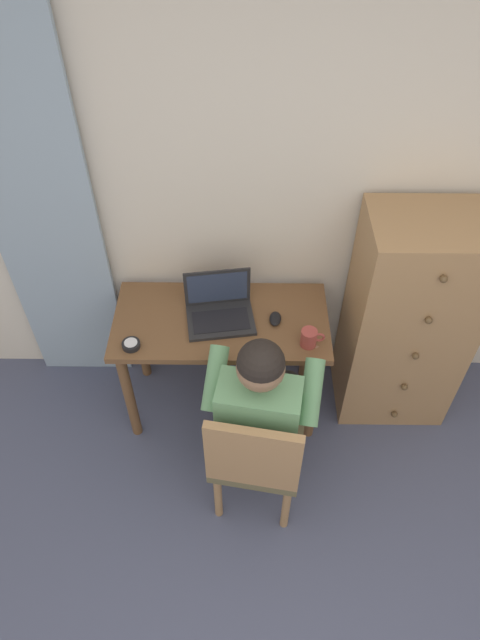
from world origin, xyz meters
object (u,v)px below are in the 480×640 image
Objects in this scene: desk at (221,335)px; computer_mouse at (275,319)px; person_seated at (262,402)px; desk_clock at (131,345)px; laptop at (219,309)px; coffee_mug at (309,338)px; chair at (256,456)px; dresser at (406,322)px.

desk is 0.31m from computer_mouse.
person_seated is 13.21× the size of desk_clock.
person_seated reaches higher than laptop.
person_seated is 0.40m from coffee_mug.
desk_clock is at bearing -178.41° from coffee_mug.
computer_mouse is at bearing 135.41° from coffee_mug.
laptop is at bearing 105.53° from chair.
computer_mouse is at bearing 14.28° from desk_clock.
dresser is at bearing 34.21° from person_seated.
dresser reaches higher than computer_mouse.
desk_clock is at bearing -156.20° from desk.
desk is at bearing -176.92° from computer_mouse.
coffee_mug reaches higher than computer_mouse.
dresser is 1.50× the size of chair.
chair is at bearing -98.35° from person_seated.
desk is 11.11× the size of computer_mouse.
person_seated reaches higher than coffee_mug.
computer_mouse is 1.11× the size of desk_clock.
person_seated is 0.47m from computer_mouse.
laptop is (-0.99, -0.04, 0.13)m from dresser.
coffee_mug is (-0.55, -0.23, 0.12)m from dresser.
desk is at bearing 113.87° from person_seated.
dresser is 1.09m from chair.
chair is at bearing -74.47° from laptop.
computer_mouse is 0.23m from coffee_mug.
dresser is 10.92× the size of coffee_mug.
desk is at bearing 105.54° from chair.
dresser is 13.10× the size of computer_mouse.
chair reaches higher than desk_clock.
chair is 2.34× the size of laptop.
chair is 0.76m from laptop.
dresser reaches higher than coffee_mug.
laptop is at bearing 113.46° from person_seated.
desk_clock is (-0.61, 0.46, 0.26)m from chair.
desk_clock is (-1.42, -0.25, 0.09)m from dresser.
dresser reaches higher than desk_clock.
person_seated is 0.55m from laptop.
chair is at bearing -138.61° from dresser.
computer_mouse is 0.74m from desk_clock.
person_seated is 11.89× the size of computer_mouse.
desk_clock is 0.87m from coffee_mug.
laptop is 3.73× the size of computer_mouse.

